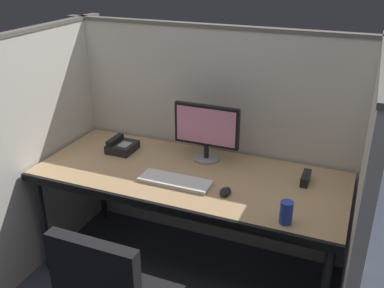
{
  "coord_description": "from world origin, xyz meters",
  "views": [
    {
      "loc": [
        0.93,
        -1.9,
        2.0
      ],
      "look_at": [
        0.0,
        0.35,
        0.92
      ],
      "focal_mm": 41.07,
      "sensor_mm": 36.0,
      "label": 1
    }
  ],
  "objects_px": {
    "red_stapler": "(306,178)",
    "computer_mouse": "(225,191)",
    "desk": "(188,182)",
    "monitor_center": "(207,129)",
    "keyboard_main": "(175,181)",
    "desk_phone": "(122,146)",
    "soda_can": "(286,212)"
  },
  "relations": [
    {
      "from": "red_stapler",
      "to": "soda_can",
      "type": "distance_m",
      "value": 0.46
    },
    {
      "from": "keyboard_main",
      "to": "red_stapler",
      "type": "bearing_deg",
      "value": 22.87
    },
    {
      "from": "soda_can",
      "to": "desk_phone",
      "type": "relative_size",
      "value": 0.64
    },
    {
      "from": "keyboard_main",
      "to": "computer_mouse",
      "type": "height_order",
      "value": "computer_mouse"
    },
    {
      "from": "desk",
      "to": "soda_can",
      "type": "bearing_deg",
      "value": -23.62
    },
    {
      "from": "desk",
      "to": "desk_phone",
      "type": "relative_size",
      "value": 10.0
    },
    {
      "from": "computer_mouse",
      "to": "red_stapler",
      "type": "relative_size",
      "value": 0.64
    },
    {
      "from": "desk",
      "to": "keyboard_main",
      "type": "height_order",
      "value": "keyboard_main"
    },
    {
      "from": "monitor_center",
      "to": "desk",
      "type": "bearing_deg",
      "value": -96.08
    },
    {
      "from": "desk",
      "to": "monitor_center",
      "type": "height_order",
      "value": "monitor_center"
    },
    {
      "from": "computer_mouse",
      "to": "desk_phone",
      "type": "distance_m",
      "value": 0.89
    },
    {
      "from": "computer_mouse",
      "to": "soda_can",
      "type": "xyz_separation_m",
      "value": [
        0.37,
        -0.15,
        0.04
      ]
    },
    {
      "from": "soda_can",
      "to": "monitor_center",
      "type": "bearing_deg",
      "value": 139.95
    },
    {
      "from": "soda_can",
      "to": "desk",
      "type": "bearing_deg",
      "value": 156.38
    },
    {
      "from": "desk",
      "to": "computer_mouse",
      "type": "xyz_separation_m",
      "value": [
        0.28,
        -0.13,
        0.07
      ]
    },
    {
      "from": "desk",
      "to": "monitor_center",
      "type": "distance_m",
      "value": 0.36
    },
    {
      "from": "desk_phone",
      "to": "red_stapler",
      "type": "bearing_deg",
      "value": 1.32
    },
    {
      "from": "monitor_center",
      "to": "computer_mouse",
      "type": "relative_size",
      "value": 4.48
    },
    {
      "from": "desk",
      "to": "computer_mouse",
      "type": "bearing_deg",
      "value": -25.33
    },
    {
      "from": "monitor_center",
      "to": "keyboard_main",
      "type": "distance_m",
      "value": 0.42
    },
    {
      "from": "computer_mouse",
      "to": "red_stapler",
      "type": "xyz_separation_m",
      "value": [
        0.39,
        0.31,
        0.01
      ]
    },
    {
      "from": "monitor_center",
      "to": "red_stapler",
      "type": "relative_size",
      "value": 2.87
    },
    {
      "from": "keyboard_main",
      "to": "desk_phone",
      "type": "distance_m",
      "value": 0.59
    },
    {
      "from": "red_stapler",
      "to": "keyboard_main",
      "type": "bearing_deg",
      "value": -157.13
    },
    {
      "from": "desk",
      "to": "computer_mouse",
      "type": "relative_size",
      "value": 19.79
    },
    {
      "from": "soda_can",
      "to": "computer_mouse",
      "type": "bearing_deg",
      "value": 157.73
    },
    {
      "from": "monitor_center",
      "to": "keyboard_main",
      "type": "height_order",
      "value": "monitor_center"
    },
    {
      "from": "computer_mouse",
      "to": "desk_phone",
      "type": "bearing_deg",
      "value": 161.4
    },
    {
      "from": "keyboard_main",
      "to": "desk_phone",
      "type": "xyz_separation_m",
      "value": [
        -0.52,
        0.27,
        0.02
      ]
    },
    {
      "from": "red_stapler",
      "to": "computer_mouse",
      "type": "bearing_deg",
      "value": -141.77
    },
    {
      "from": "computer_mouse",
      "to": "soda_can",
      "type": "relative_size",
      "value": 0.79
    },
    {
      "from": "desk",
      "to": "keyboard_main",
      "type": "relative_size",
      "value": 4.42
    }
  ]
}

